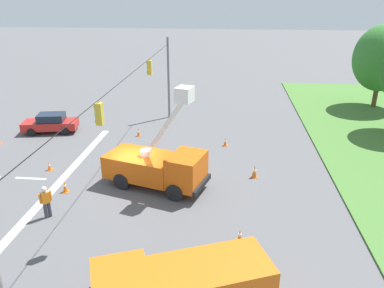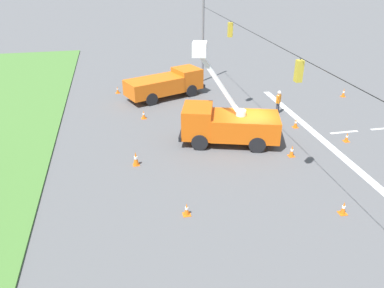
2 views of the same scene
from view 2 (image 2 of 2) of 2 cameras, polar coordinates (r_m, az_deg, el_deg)
name	(u,v)px [view 2 (image 2 of 2)]	position (r m, az deg, el deg)	size (l,w,h in m)	color
ground_plane	(249,141)	(23.98, 8.63, 0.43)	(200.00, 200.00, 0.00)	#565659
lane_markings	(337,133)	(26.64, 21.23, 1.60)	(17.60, 15.25, 0.01)	silver
signal_gantry	(254,76)	(22.41, 9.41, 10.16)	(26.20, 0.33, 7.20)	slate
utility_truck_bucket_lift	(227,122)	(23.09, 5.31, 3.30)	(4.12, 6.47, 6.20)	#D6560F
utility_truck_support_near	(166,84)	(31.06, -3.96, 9.17)	(4.47, 6.87, 2.12)	orange
road_worker	(278,101)	(28.30, 13.03, 6.42)	(0.50, 0.49, 1.77)	#383842
traffic_cone_foreground_left	(347,137)	(25.51, 22.53, 0.95)	(0.36, 0.36, 0.61)	orange
traffic_cone_foreground_right	(296,123)	(26.46, 15.53, 3.11)	(0.36, 0.36, 0.68)	orange
traffic_cone_mid_left	(292,151)	(22.55, 14.97, -1.04)	(0.36, 0.36, 0.70)	orange
traffic_cone_mid_right	(187,209)	(17.11, -0.82, -9.92)	(0.36, 0.36, 0.63)	orange
traffic_cone_near_bucket	(144,115)	(27.17, -7.38, 4.47)	(0.36, 0.36, 0.64)	orange
traffic_cone_lane_edge_a	(136,159)	(21.08, -8.56, -2.20)	(0.36, 0.36, 0.83)	orange
traffic_cone_lane_edge_b	(344,93)	(33.74, 22.10, 7.26)	(0.36, 0.36, 0.71)	orange
traffic_cone_far_left	(118,90)	(32.79, -11.28, 8.10)	(0.36, 0.36, 0.61)	orange
traffic_cone_far_right	(344,208)	(18.50, 22.09, -9.03)	(0.36, 0.36, 0.64)	orange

